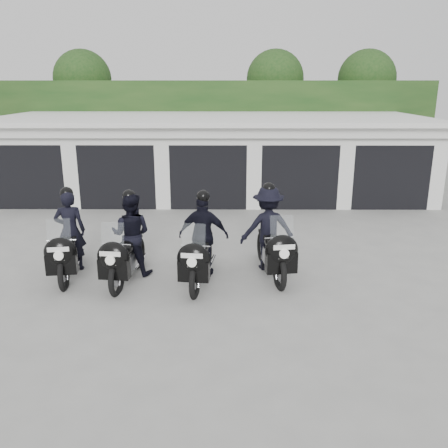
{
  "coord_description": "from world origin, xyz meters",
  "views": [
    {
      "loc": [
        0.63,
        -10.37,
        4.15
      ],
      "look_at": [
        0.57,
        0.1,
        1.05
      ],
      "focal_mm": 38.0,
      "sensor_mm": 36.0,
      "label": 1
    }
  ],
  "objects_px": {
    "police_bike_b": "(129,241)",
    "police_bike_d": "(270,234)",
    "police_bike_a": "(68,241)",
    "police_bike_c": "(202,242)"
  },
  "relations": [
    {
      "from": "police_bike_a",
      "to": "police_bike_c",
      "type": "height_order",
      "value": "police_bike_c"
    },
    {
      "from": "police_bike_b",
      "to": "police_bike_c",
      "type": "bearing_deg",
      "value": 3.21
    },
    {
      "from": "police_bike_a",
      "to": "police_bike_b",
      "type": "relative_size",
      "value": 1.0
    },
    {
      "from": "police_bike_a",
      "to": "police_bike_d",
      "type": "bearing_deg",
      "value": -5.03
    },
    {
      "from": "police_bike_a",
      "to": "police_bike_d",
      "type": "relative_size",
      "value": 0.96
    },
    {
      "from": "police_bike_d",
      "to": "police_bike_c",
      "type": "bearing_deg",
      "value": -171.86
    },
    {
      "from": "police_bike_b",
      "to": "police_bike_d",
      "type": "distance_m",
      "value": 3.15
    },
    {
      "from": "police_bike_b",
      "to": "police_bike_c",
      "type": "relative_size",
      "value": 0.99
    },
    {
      "from": "police_bike_a",
      "to": "police_bike_c",
      "type": "xyz_separation_m",
      "value": [
        3.0,
        -0.23,
        0.06
      ]
    },
    {
      "from": "police_bike_b",
      "to": "police_bike_d",
      "type": "bearing_deg",
      "value": 13.19
    }
  ]
}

